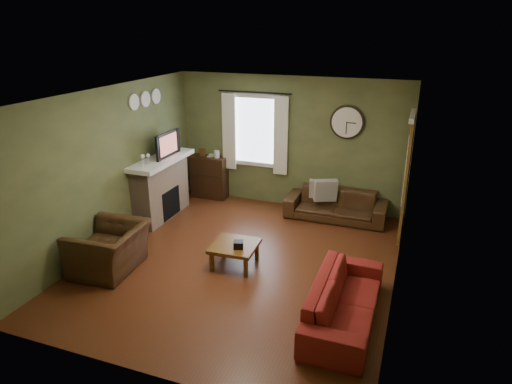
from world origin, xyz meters
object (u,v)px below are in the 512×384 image
(armchair, at_px, (109,249))
(coffee_table, at_px, (235,255))
(bookshelf, at_px, (209,177))
(sofa_brown, at_px, (336,205))
(sofa_red, at_px, (344,301))

(armchair, height_order, coffee_table, armchair)
(coffee_table, bearing_deg, bookshelf, 122.92)
(bookshelf, height_order, coffee_table, bookshelf)
(sofa_brown, relative_size, armchair, 1.76)
(bookshelf, height_order, sofa_brown, bookshelf)
(sofa_brown, xyz_separation_m, sofa_red, (0.71, -3.13, 0.01))
(bookshelf, relative_size, armchair, 0.84)
(bookshelf, distance_m, sofa_red, 4.82)
(bookshelf, relative_size, sofa_brown, 0.48)
(bookshelf, bearing_deg, armchair, -91.22)
(sofa_brown, relative_size, coffee_table, 2.79)
(bookshelf, distance_m, coffee_table, 3.04)
(sofa_red, height_order, armchair, armchair)
(sofa_brown, bearing_deg, bookshelf, 175.68)
(armchair, xyz_separation_m, coffee_table, (1.71, 0.77, -0.17))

